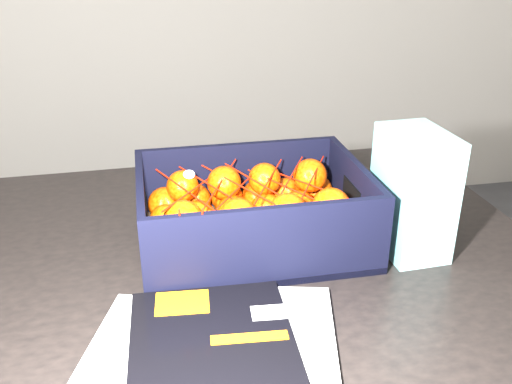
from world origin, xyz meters
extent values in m
cube|color=black|center=(-0.19, 0.09, 0.73)|extent=(1.21, 0.82, 0.04)
cylinder|color=black|center=(0.36, 0.44, 0.35)|extent=(0.06, 0.06, 0.71)
cube|color=silver|center=(-0.25, -0.18, 0.75)|extent=(0.29, 0.33, 0.01)
cube|color=silver|center=(-0.14, -0.18, 0.76)|extent=(0.27, 0.32, 0.01)
cube|color=black|center=(-0.19, -0.18, 0.77)|extent=(0.22, 0.29, 0.01)
cube|color=orange|center=(-0.22, -0.08, 0.77)|extent=(0.08, 0.06, 0.00)
cube|color=white|center=(-0.10, -0.12, 0.77)|extent=(0.06, 0.04, 0.00)
cube|color=orange|center=(-0.14, -0.17, 0.77)|extent=(0.10, 0.03, 0.00)
cube|color=brown|center=(-0.08, 0.10, 0.76)|extent=(0.38, 0.28, 0.01)
cube|color=black|center=(-0.08, 0.24, 0.82)|extent=(0.38, 0.01, 0.13)
cube|color=black|center=(-0.08, -0.03, 0.82)|extent=(0.38, 0.01, 0.13)
cube|color=black|center=(-0.27, 0.10, 0.82)|extent=(0.01, 0.26, 0.13)
cube|color=black|center=(0.10, 0.10, 0.82)|extent=(0.01, 0.26, 0.13)
sphere|color=#DC4004|center=(-0.23, 0.00, 0.79)|extent=(0.06, 0.06, 0.06)
sphere|color=#DC4004|center=(-0.23, 0.07, 0.79)|extent=(0.06, 0.06, 0.06)
sphere|color=#DC4004|center=(-0.23, 0.13, 0.79)|extent=(0.06, 0.06, 0.06)
sphere|color=#DC4004|center=(-0.23, 0.20, 0.79)|extent=(0.06, 0.06, 0.06)
sphere|color=#DC4004|center=(-0.17, 0.00, 0.79)|extent=(0.06, 0.06, 0.06)
sphere|color=#DC4004|center=(-0.17, 0.07, 0.79)|extent=(0.06, 0.06, 0.06)
sphere|color=#DC4004|center=(-0.17, 0.13, 0.79)|extent=(0.06, 0.06, 0.06)
sphere|color=#DC4004|center=(-0.17, 0.20, 0.79)|extent=(0.06, 0.06, 0.06)
sphere|color=#DC4004|center=(-0.11, 0.00, 0.79)|extent=(0.06, 0.06, 0.06)
sphere|color=#DC4004|center=(-0.11, 0.07, 0.79)|extent=(0.06, 0.06, 0.06)
sphere|color=#DC4004|center=(-0.11, 0.14, 0.79)|extent=(0.06, 0.06, 0.06)
sphere|color=#DC4004|center=(-0.11, 0.20, 0.79)|extent=(0.06, 0.06, 0.06)
sphere|color=#DC4004|center=(-0.05, 0.00, 0.79)|extent=(0.06, 0.06, 0.06)
sphere|color=#DC4004|center=(-0.05, 0.07, 0.79)|extent=(0.06, 0.06, 0.06)
sphere|color=#DC4004|center=(-0.05, 0.14, 0.79)|extent=(0.06, 0.06, 0.06)
sphere|color=#DC4004|center=(-0.05, 0.20, 0.79)|extent=(0.06, 0.06, 0.06)
sphere|color=#DC4004|center=(0.00, 0.01, 0.79)|extent=(0.06, 0.06, 0.06)
sphere|color=#DC4004|center=(0.00, 0.07, 0.79)|extent=(0.06, 0.06, 0.06)
sphere|color=#DC4004|center=(0.01, 0.14, 0.79)|extent=(0.06, 0.06, 0.06)
sphere|color=#DC4004|center=(0.00, 0.20, 0.79)|extent=(0.06, 0.06, 0.06)
sphere|color=#DC4004|center=(0.07, 0.00, 0.79)|extent=(0.06, 0.06, 0.06)
sphere|color=#DC4004|center=(0.06, 0.07, 0.79)|extent=(0.06, 0.06, 0.06)
sphere|color=#DC4004|center=(0.06, 0.13, 0.79)|extent=(0.06, 0.06, 0.06)
sphere|color=#DC4004|center=(0.06, 0.20, 0.79)|extent=(0.06, 0.06, 0.06)
sphere|color=#DC4004|center=(-0.20, 0.04, 0.84)|extent=(0.06, 0.06, 0.06)
sphere|color=#DC4004|center=(-0.19, 0.17, 0.84)|extent=(0.06, 0.06, 0.06)
sphere|color=#DC4004|center=(-0.12, 0.03, 0.84)|extent=(0.06, 0.06, 0.06)
sphere|color=#DC4004|center=(-0.12, 0.17, 0.84)|extent=(0.06, 0.06, 0.06)
sphere|color=#DC4004|center=(-0.04, 0.03, 0.84)|extent=(0.06, 0.06, 0.06)
sphere|color=#DC4004|center=(-0.05, 0.17, 0.84)|extent=(0.06, 0.06, 0.06)
sphere|color=#DC4004|center=(0.03, 0.04, 0.84)|extent=(0.06, 0.06, 0.06)
sphere|color=#DC4004|center=(0.04, 0.17, 0.84)|extent=(0.06, 0.06, 0.06)
cylinder|color=red|center=(-0.18, 0.10, 0.85)|extent=(0.11, 0.20, 0.02)
cylinder|color=red|center=(-0.14, 0.10, 0.86)|extent=(0.11, 0.20, 0.01)
cylinder|color=red|center=(-0.10, 0.11, 0.86)|extent=(0.11, 0.20, 0.01)
cylinder|color=red|center=(-0.06, 0.10, 0.86)|extent=(0.11, 0.20, 0.02)
cylinder|color=red|center=(-0.02, 0.09, 0.85)|extent=(0.11, 0.20, 0.01)
cylinder|color=red|center=(0.02, 0.09, 0.85)|extent=(0.11, 0.20, 0.02)
cylinder|color=red|center=(-0.18, 0.10, 0.86)|extent=(0.10, 0.19, 0.03)
cylinder|color=red|center=(-0.14, 0.11, 0.85)|extent=(0.10, 0.19, 0.03)
cylinder|color=red|center=(-0.10, 0.10, 0.86)|extent=(0.11, 0.19, 0.02)
cylinder|color=red|center=(-0.06, 0.10, 0.85)|extent=(0.11, 0.20, 0.02)
cylinder|color=red|center=(-0.02, 0.10, 0.86)|extent=(0.11, 0.20, 0.01)
cylinder|color=red|center=(0.02, 0.10, 0.86)|extent=(0.11, 0.20, 0.00)
cylinder|color=red|center=(-0.21, -0.02, 0.85)|extent=(0.00, 0.03, 0.09)
cylinder|color=red|center=(-0.18, -0.02, 0.85)|extent=(0.01, 0.04, 0.08)
cube|color=white|center=(0.17, 0.03, 0.85)|extent=(0.10, 0.14, 0.21)
camera|label=1|loc=(-0.25, -0.75, 1.25)|focal=40.08mm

